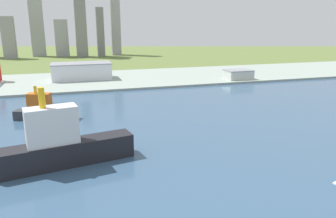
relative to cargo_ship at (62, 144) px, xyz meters
The scene contains 8 objects.
ground_plane 77.33m from the cargo_ship, 47.56° to the left, with size 2400.00×2400.00×0.00m, color olive.
water_bay 52.95m from the cargo_ship, ahead, with size 840.00×360.00×0.15m, color #385675.
industrial_pier 252.00m from the cargo_ship, 78.17° to the left, with size 840.00×140.00×2.50m, color #96A49A.
cargo_ship is the anchor object (origin of this frame).
container_barge 90.50m from the cargo_ship, 99.05° to the left, with size 46.31×22.92×25.37m.
warehouse_main 252.37m from the cargo_ship, 85.17° to the left, with size 71.28×36.34×20.18m.
warehouse_annex 285.15m from the cargo_ship, 43.50° to the left, with size 32.29×23.51×11.29m.
distant_skyline 578.63m from the cargo_ship, 91.17° to the left, with size 273.76×58.59×155.62m.
Camera 1 is at (-46.00, 81.99, 70.21)m, focal length 34.85 mm.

